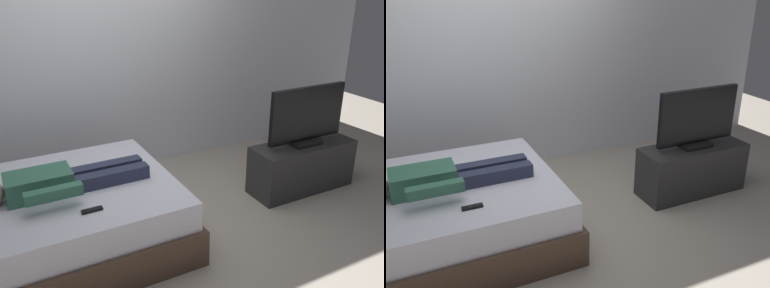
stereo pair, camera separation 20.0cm
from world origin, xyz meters
The scene contains 7 objects.
ground_plane centered at (0.00, 0.00, 0.00)m, with size 10.00×10.00×0.00m, color #ADA393.
back_wall centered at (0.40, 1.51, 1.40)m, with size 6.40×0.10×2.80m, color silver.
bed centered at (-0.82, 0.22, 0.26)m, with size 1.93×1.52×0.54m.
person centered at (-0.80, 0.18, 0.62)m, with size 1.26×0.46×0.18m.
remote centered at (-0.64, -0.23, 0.55)m, with size 0.15×0.04×0.02m, color black.
tv_stand centered at (1.61, 0.11, 0.25)m, with size 1.10×0.40×0.50m, color #2D2D2D.
tv centered at (1.61, 0.11, 0.78)m, with size 0.88×0.20×0.59m.
Camera 1 is at (-1.21, -2.80, 2.09)m, focal length 39.00 mm.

